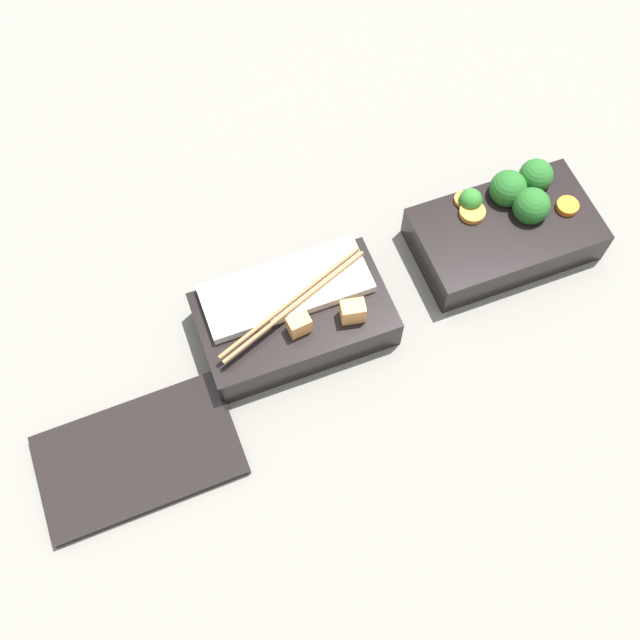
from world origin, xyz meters
TOP-DOWN VIEW (x-y plane):
  - ground_plane at (0.00, 0.00)m, footprint 3.00×3.00m
  - bento_tray_vegetable at (-0.14, 0.00)m, footprint 0.21×0.12m
  - bento_tray_rice at (0.14, 0.02)m, footprint 0.21×0.12m
  - bento_lid at (0.34, 0.11)m, footprint 0.21×0.12m

SIDE VIEW (x-z plane):
  - ground_plane at x=0.00m, z-range 0.00..0.00m
  - bento_lid at x=0.34m, z-range 0.00..0.01m
  - bento_tray_rice at x=0.14m, z-range -0.01..0.06m
  - bento_tray_vegetable at x=-0.14m, z-range -0.01..0.07m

